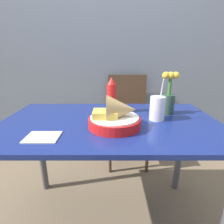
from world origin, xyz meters
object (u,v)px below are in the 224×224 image
object	(u,v)px
food_basket	(117,116)
flower_vase	(169,97)
ketchup_bottle	(112,96)
chair_far_window	(127,112)
drink_cup	(157,109)

from	to	relation	value
food_basket	flower_vase	distance (m)	0.40
ketchup_bottle	flower_vase	world-z (taller)	flower_vase
ketchup_bottle	flower_vase	size ratio (longest dim) A/B	0.86
chair_far_window	ketchup_bottle	world-z (taller)	ketchup_bottle
food_basket	drink_cup	size ratio (longest dim) A/B	1.13
food_basket	ketchup_bottle	bearing A→B (deg)	96.21
food_basket	flower_vase	world-z (taller)	flower_vase
chair_far_window	food_basket	size ratio (longest dim) A/B	3.36
food_basket	drink_cup	xyz separation A→B (m)	(0.23, 0.11, 0.01)
chair_far_window	drink_cup	world-z (taller)	drink_cup
food_basket	ketchup_bottle	world-z (taller)	ketchup_bottle
drink_cup	flower_vase	bearing A→B (deg)	49.64
food_basket	ketchup_bottle	distance (m)	0.25
food_basket	flower_vase	bearing A→B (deg)	33.62
chair_far_window	flower_vase	size ratio (longest dim) A/B	3.45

